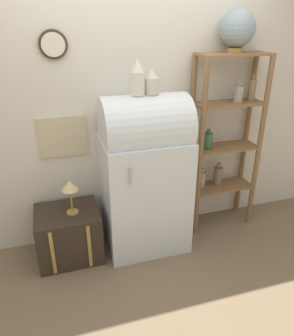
{
  "coord_description": "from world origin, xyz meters",
  "views": [
    {
      "loc": [
        -0.77,
        -2.34,
        2.1
      ],
      "look_at": [
        0.02,
        0.26,
        0.82
      ],
      "focal_mm": 35.0,
      "sensor_mm": 36.0,
      "label": 1
    }
  ],
  "objects_px": {
    "refrigerator": "(145,174)",
    "vase_center": "(152,82)",
    "suitcase_trunk": "(69,234)",
    "globe": "(237,29)",
    "desk_lamp": "(70,188)",
    "vase_left": "(137,79)"
  },
  "relations": [
    {
      "from": "suitcase_trunk",
      "to": "globe",
      "type": "height_order",
      "value": "globe"
    },
    {
      "from": "refrigerator",
      "to": "globe",
      "type": "xyz_separation_m",
      "value": [
        0.9,
        0.16,
        1.22
      ]
    },
    {
      "from": "refrigerator",
      "to": "vase_center",
      "type": "bearing_deg",
      "value": -4.17
    },
    {
      "from": "refrigerator",
      "to": "vase_center",
      "type": "height_order",
      "value": "vase_center"
    },
    {
      "from": "refrigerator",
      "to": "desk_lamp",
      "type": "bearing_deg",
      "value": -178.36
    },
    {
      "from": "refrigerator",
      "to": "vase_center",
      "type": "xyz_separation_m",
      "value": [
        0.06,
        -0.0,
        0.83
      ]
    },
    {
      "from": "suitcase_trunk",
      "to": "vase_center",
      "type": "height_order",
      "value": "vase_center"
    },
    {
      "from": "refrigerator",
      "to": "desk_lamp",
      "type": "relative_size",
      "value": 4.59
    },
    {
      "from": "suitcase_trunk",
      "to": "vase_center",
      "type": "bearing_deg",
      "value": -1.23
    },
    {
      "from": "globe",
      "to": "refrigerator",
      "type": "bearing_deg",
      "value": -169.78
    },
    {
      "from": "suitcase_trunk",
      "to": "vase_left",
      "type": "bearing_deg",
      "value": -1.52
    },
    {
      "from": "globe",
      "to": "suitcase_trunk",
      "type": "bearing_deg",
      "value": -174.77
    },
    {
      "from": "vase_center",
      "to": "suitcase_trunk",
      "type": "bearing_deg",
      "value": 178.77
    },
    {
      "from": "globe",
      "to": "vase_left",
      "type": "height_order",
      "value": "globe"
    },
    {
      "from": "refrigerator",
      "to": "vase_center",
      "type": "relative_size",
      "value": 7.23
    },
    {
      "from": "desk_lamp",
      "to": "suitcase_trunk",
      "type": "bearing_deg",
      "value": 149.05
    },
    {
      "from": "suitcase_trunk",
      "to": "globe",
      "type": "xyz_separation_m",
      "value": [
        1.64,
        0.15,
        1.74
      ]
    },
    {
      "from": "globe",
      "to": "vase_left",
      "type": "xyz_separation_m",
      "value": [
        -0.96,
        -0.17,
        -0.35
      ]
    },
    {
      "from": "globe",
      "to": "vase_left",
      "type": "distance_m",
      "value": 1.04
    },
    {
      "from": "refrigerator",
      "to": "globe",
      "type": "bearing_deg",
      "value": 10.22
    },
    {
      "from": "vase_left",
      "to": "suitcase_trunk",
      "type": "bearing_deg",
      "value": 178.48
    },
    {
      "from": "refrigerator",
      "to": "desk_lamp",
      "type": "distance_m",
      "value": 0.69
    }
  ]
}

